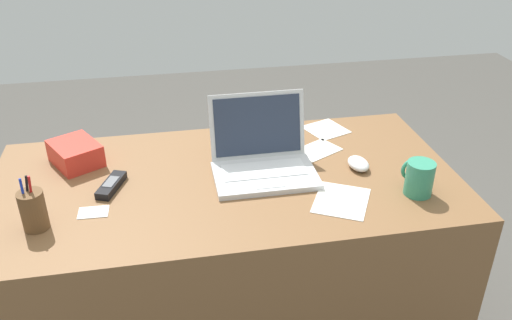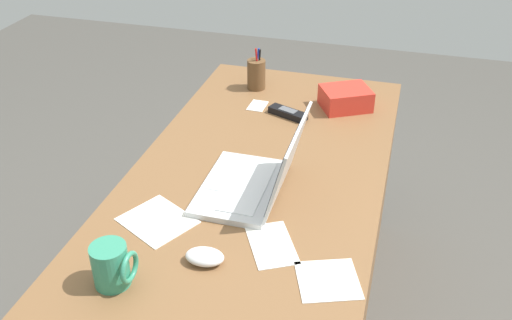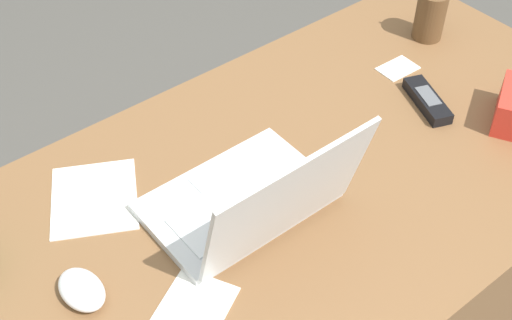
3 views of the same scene
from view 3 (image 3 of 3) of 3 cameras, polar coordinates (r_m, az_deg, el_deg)
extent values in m
cube|color=brown|center=(1.55, 2.87, -10.84)|extent=(1.50, 0.76, 0.72)
cube|color=silver|center=(1.23, -1.63, -3.35)|extent=(0.33, 0.21, 0.02)
cube|color=silver|center=(1.21, -1.08, -3.54)|extent=(0.27, 0.11, 0.00)
cube|color=silver|center=(1.26, -3.48, -1.28)|extent=(0.09, 0.05, 0.00)
cube|color=silver|center=(1.07, 2.76, -3.47)|extent=(0.32, 0.06, 0.22)
cube|color=#283347|center=(1.07, 2.59, -3.27)|extent=(0.29, 0.05, 0.19)
ellipsoid|color=white|center=(1.13, -14.52, -10.57)|extent=(0.07, 0.10, 0.04)
cube|color=black|center=(1.47, 14.27, 4.90)|extent=(0.09, 0.15, 0.02)
cube|color=#595B60|center=(1.47, 14.36, 5.29)|extent=(0.05, 0.07, 0.00)
cylinder|color=brown|center=(1.66, 14.52, 11.74)|extent=(0.07, 0.07, 0.12)
cylinder|color=#1933B2|center=(1.66, 15.01, 12.88)|extent=(0.01, 0.02, 0.14)
cylinder|color=black|center=(1.65, 15.15, 12.68)|extent=(0.02, 0.02, 0.14)
cylinder|color=red|center=(1.64, 14.80, 12.72)|extent=(0.02, 0.01, 0.14)
cube|color=white|center=(1.57, 11.90, 7.59)|extent=(0.09, 0.06, 0.00)
cube|color=white|center=(1.09, -5.83, -13.25)|extent=(0.20, 0.18, 0.00)
cube|color=white|center=(1.27, -13.52, -3.14)|extent=(0.22, 0.23, 0.00)
camera|label=1|loc=(2.27, -24.40, 41.24)|focal=37.92mm
camera|label=2|loc=(0.85, -107.65, -12.38)|focal=40.43mm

